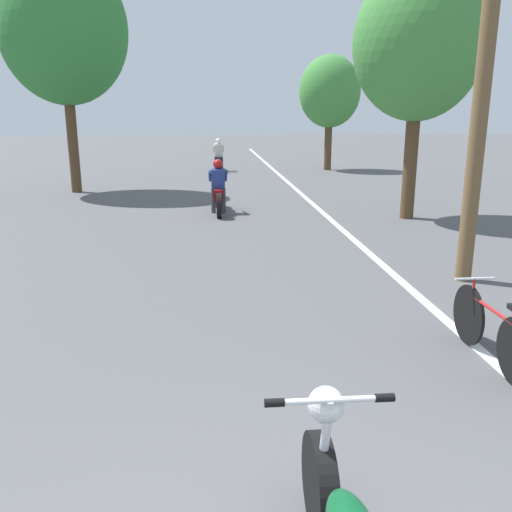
{
  "coord_description": "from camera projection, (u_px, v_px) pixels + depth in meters",
  "views": [
    {
      "loc": [
        -0.49,
        -1.71,
        2.53
      ],
      "look_at": [
        0.05,
        4.34,
        0.9
      ],
      "focal_mm": 38.0,
      "sensor_mm": 36.0,
      "label": 1
    }
  ],
  "objects": [
    {
      "name": "lane_stripe_edge",
      "position": [
        319.0,
        209.0,
        14.41
      ],
      "size": [
        0.14,
        48.0,
        0.01
      ],
      "primitive_type": "cube",
      "color": "white",
      "rests_on": "ground"
    },
    {
      "name": "bicycle_parked",
      "position": [
        491.0,
        330.0,
        5.54
      ],
      "size": [
        0.44,
        1.65,
        0.79
      ],
      "color": "black",
      "rests_on": "ground"
    },
    {
      "name": "roadside_tree_right_far",
      "position": [
        330.0,
        92.0,
        23.3
      ],
      "size": [
        2.65,
        2.38,
        4.88
      ],
      "color": "#513A23",
      "rests_on": "ground"
    },
    {
      "name": "motorcycle_rider_far",
      "position": [
        219.0,
        159.0,
        23.43
      ],
      "size": [
        0.5,
        2.05,
        1.41
      ],
      "color": "black",
      "rests_on": "ground"
    },
    {
      "name": "utility_pole",
      "position": [
        484.0,
        73.0,
        7.6
      ],
      "size": [
        1.1,
        0.24,
        5.91
      ],
      "color": "brown",
      "rests_on": "ground"
    },
    {
      "name": "motorcycle_rider_lead",
      "position": [
        218.0,
        192.0,
        13.83
      ],
      "size": [
        0.5,
        2.08,
        1.36
      ],
      "color": "black",
      "rests_on": "ground"
    },
    {
      "name": "roadside_tree_right_near",
      "position": [
        419.0,
        44.0,
        12.22
      ],
      "size": [
        3.0,
        2.7,
        5.73
      ],
      "color": "#513A23",
      "rests_on": "ground"
    },
    {
      "name": "roadside_tree_left",
      "position": [
        63.0,
        30.0,
        16.25
      ],
      "size": [
        3.84,
        3.45,
        7.11
      ],
      "color": "#513A23",
      "rests_on": "ground"
    }
  ]
}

